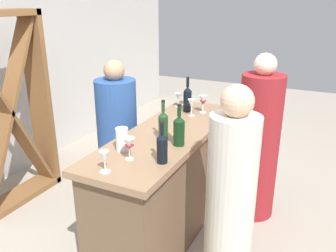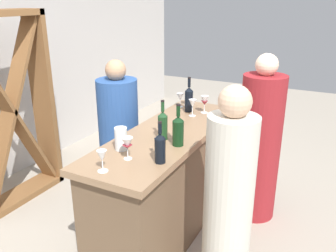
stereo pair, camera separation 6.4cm
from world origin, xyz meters
name	(u,v)px [view 1 (the left image)]	position (x,y,z in m)	size (l,w,h in m)	color
ground_plane	(168,231)	(0.00, 0.00, 0.00)	(12.00, 12.00, 0.00)	#9E9384
bar_counter	(168,183)	(0.00, 0.00, 0.49)	(1.83, 0.61, 0.96)	brown
wine_rack	(6,113)	(-0.18, 1.65, 0.95)	(0.94, 0.28, 1.89)	brown
wine_bottle_leftmost_near_black	(162,147)	(-0.53, -0.21, 1.07)	(0.07, 0.07, 0.29)	black
wine_bottle_second_left_dark_green	(179,130)	(-0.21, -0.19, 1.08)	(0.08, 0.08, 0.32)	black
wine_bottle_center_olive_green	(163,125)	(-0.16, -0.04, 1.08)	(0.07, 0.07, 0.31)	#193D1E
wine_bottle_second_right_near_black	(187,98)	(0.58, 0.08, 1.09)	(0.08, 0.08, 0.33)	black
wine_glass_near_left	(203,101)	(0.61, -0.07, 1.08)	(0.07, 0.07, 0.17)	white
wine_glass_near_center	(191,104)	(0.47, -0.01, 1.08)	(0.07, 0.07, 0.16)	white
wine_glass_near_right	(129,145)	(-0.58, 0.01, 1.07)	(0.08, 0.08, 0.16)	white
wine_glass_far_left	(104,158)	(-0.81, 0.05, 1.06)	(0.07, 0.07, 0.14)	white
wine_glass_far_center	(186,96)	(0.77, 0.18, 1.06)	(0.07, 0.07, 0.14)	white
wine_glass_far_right	(178,97)	(0.67, 0.21, 1.06)	(0.07, 0.07, 0.14)	white
water_pitcher	(122,139)	(-0.47, 0.13, 1.05)	(0.09, 0.09, 0.17)	silver
person_left_guest	(258,145)	(0.65, -0.61, 0.71)	(0.49, 0.49, 1.55)	maroon
person_center_guest	(230,202)	(-0.39, -0.65, 0.70)	(0.38, 0.38, 1.51)	beige
person_server_behind	(118,141)	(0.25, 0.67, 0.67)	(0.46, 0.46, 1.46)	#284C8C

